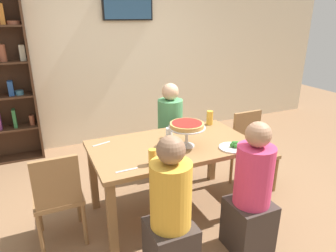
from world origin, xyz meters
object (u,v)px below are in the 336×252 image
object	(u,v)px
chair_head_west	(58,195)
cutlery_knife_near	(101,144)
water_glass_clear_near	(169,133)
chair_head_east	(251,147)
television	(128,5)
deep_dish_pizza_stand	(187,127)
beer_glass_amber_tall	(152,157)
dining_table	(172,153)
diner_near_left	(171,220)
diner_near_right	(251,198)
salad_plate_near_diner	(183,129)
salad_plate_far_diner	(233,146)
beer_glass_amber_short	(210,118)
diner_far_right	(170,136)
cutlery_fork_near	(127,170)

from	to	relation	value
chair_head_west	cutlery_knife_near	world-z (taller)	chair_head_west
water_glass_clear_near	chair_head_east	bearing A→B (deg)	-3.80
television	chair_head_east	size ratio (longest dim) A/B	0.85
television	deep_dish_pizza_stand	xyz separation A→B (m)	(-0.17, -2.20, -1.09)
beer_glass_amber_tall	dining_table	bearing A→B (deg)	43.67
beer_glass_amber_tall	diner_near_left	bearing A→B (deg)	-93.72
diner_near_right	salad_plate_near_diner	size ratio (longest dim) A/B	5.14
dining_table	salad_plate_far_diner	world-z (taller)	salad_plate_far_diner
water_glass_clear_near	deep_dish_pizza_stand	bearing A→B (deg)	-76.04
television	deep_dish_pizza_stand	size ratio (longest dim) A/B	2.16
television	beer_glass_amber_short	world-z (taller)	television
chair_head_west	chair_head_east	xyz separation A→B (m)	(2.11, 0.12, 0.00)
diner_far_right	beer_glass_amber_tall	distance (m)	1.29
salad_plate_near_diner	deep_dish_pizza_stand	bearing A→B (deg)	-112.17
dining_table	salad_plate_near_diner	xyz separation A→B (m)	(0.25, 0.27, 0.11)
diner_far_right	salad_plate_far_diner	distance (m)	1.12
salad_plate_far_diner	beer_glass_amber_tall	bearing A→B (deg)	179.20
diner_far_right	chair_head_east	distance (m)	0.98
beer_glass_amber_short	cutlery_knife_near	xyz separation A→B (m)	(-1.23, -0.05, -0.08)
chair_head_west	salad_plate_far_diner	bearing A→B (deg)	-10.59
deep_dish_pizza_stand	beer_glass_amber_short	size ratio (longest dim) A/B	2.18
television	diner_near_left	distance (m)	3.28
chair_head_east	salad_plate_near_diner	world-z (taller)	chair_head_east
diner_near_right	chair_head_east	size ratio (longest dim) A/B	1.32
diner_far_right	dining_table	bearing A→B (deg)	-23.33
deep_dish_pizza_stand	salad_plate_near_diner	size ratio (longest dim) A/B	1.54
cutlery_fork_near	diner_near_right	bearing A→B (deg)	-26.31
diner_near_left	diner_far_right	size ratio (longest dim) A/B	1.00
diner_near_right	cutlery_knife_near	bearing A→B (deg)	43.78
deep_dish_pizza_stand	cutlery_fork_near	distance (m)	0.71
dining_table	water_glass_clear_near	distance (m)	0.22
diner_far_right	chair_head_east	bearing A→B (deg)	47.16
chair_head_east	deep_dish_pizza_stand	distance (m)	1.06
salad_plate_far_diner	beer_glass_amber_tall	xyz separation A→B (m)	(-0.79, 0.01, 0.05)
deep_dish_pizza_stand	cutlery_knife_near	world-z (taller)	deep_dish_pizza_stand
dining_table	cutlery_knife_near	distance (m)	0.68
cutlery_fork_near	beer_glass_amber_short	bearing A→B (deg)	27.61
television	chair_head_west	size ratio (longest dim) A/B	0.85
water_glass_clear_near	cutlery_fork_near	distance (m)	0.76
television	beer_glass_amber_tall	size ratio (longest dim) A/B	5.51
cutlery_knife_near	beer_glass_amber_short	bearing A→B (deg)	165.71
chair_head_east	beer_glass_amber_short	distance (m)	0.59
dining_table	salad_plate_far_diner	bearing A→B (deg)	-34.46
salad_plate_near_diner	beer_glass_amber_tall	bearing A→B (deg)	-134.74
diner_near_right	deep_dish_pizza_stand	size ratio (longest dim) A/B	3.34
salad_plate_far_diner	water_glass_clear_near	bearing A→B (deg)	131.96
chair_head_east	beer_glass_amber_tall	bearing A→B (deg)	16.36
cutlery_fork_near	diner_near_left	bearing A→B (deg)	-65.16
salad_plate_near_diner	water_glass_clear_near	distance (m)	0.24
salad_plate_far_diner	water_glass_clear_near	size ratio (longest dim) A/B	2.37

